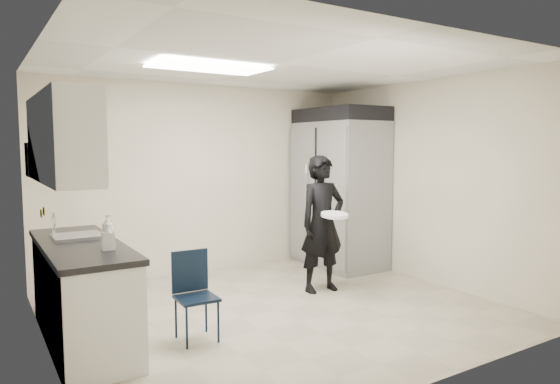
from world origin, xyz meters
TOP-DOWN VIEW (x-y plane):
  - floor at (0.00, 0.00)m, footprint 4.50×4.50m
  - ceiling at (0.00, 0.00)m, footprint 4.50×4.50m
  - back_wall at (0.00, 2.00)m, footprint 4.50×0.00m
  - left_wall at (-2.25, 0.00)m, footprint 0.00×4.00m
  - right_wall at (2.25, 0.00)m, footprint 0.00×4.00m
  - ceiling_panel at (-0.60, 0.40)m, footprint 1.20×0.60m
  - lower_counter at (-1.95, 0.20)m, footprint 0.60×1.90m
  - countertop at (-1.95, 0.20)m, footprint 0.64×1.95m
  - sink at (-1.93, 0.45)m, footprint 0.42×0.40m
  - faucet at (-2.13, 0.45)m, footprint 0.02×0.02m
  - upper_cabinets at (-2.08, 0.20)m, footprint 0.35×1.80m
  - towel_dispenser at (-2.14, 1.35)m, footprint 0.22×0.30m
  - notice_sticker_left at (-2.24, 0.10)m, footprint 0.00×0.12m
  - notice_sticker_right at (-2.24, 0.30)m, footprint 0.00×0.12m
  - commercial_fridge at (1.83, 1.27)m, footprint 0.80×1.35m
  - fridge_compressor at (1.83, 1.27)m, footprint 0.80×1.35m
  - folding_chair at (-1.07, -0.30)m, footprint 0.36×0.36m
  - man_tuxedo at (0.83, 0.35)m, footprint 0.62×0.43m
  - bucket_lid at (0.82, 0.11)m, footprint 0.33×0.33m
  - soap_bottle_a at (-1.78, -0.07)m, footprint 0.14×0.14m
  - soap_bottle_b at (-1.81, -0.25)m, footprint 0.10×0.11m

SIDE VIEW (x-z plane):
  - floor at x=0.00m, z-range 0.00..0.00m
  - folding_chair at x=-1.07m, z-range 0.00..0.78m
  - lower_counter at x=-1.95m, z-range 0.00..0.86m
  - man_tuxedo at x=0.83m, z-range 0.00..1.65m
  - sink at x=-1.93m, z-range 0.80..0.94m
  - countertop at x=-1.95m, z-range 0.86..0.91m
  - bucket_lid at x=0.82m, z-range 0.94..0.98m
  - soap_bottle_b at x=-1.81m, z-range 0.91..1.13m
  - faucet at x=-2.13m, z-range 0.90..1.14m
  - soap_bottle_a at x=-1.78m, z-range 0.91..1.18m
  - commercial_fridge at x=1.83m, z-range 0.00..2.10m
  - notice_sticker_right at x=-2.24m, z-range 1.15..1.21m
  - notice_sticker_left at x=-2.24m, z-range 1.19..1.25m
  - back_wall at x=0.00m, z-range -0.95..3.55m
  - left_wall at x=-2.25m, z-range -0.70..3.30m
  - right_wall at x=2.25m, z-range -0.70..3.30m
  - towel_dispenser at x=-2.14m, z-range 1.45..1.80m
  - upper_cabinets at x=-2.08m, z-range 1.45..2.20m
  - fridge_compressor at x=1.83m, z-range 2.10..2.30m
  - ceiling_panel at x=-0.60m, z-range 2.56..2.58m
  - ceiling at x=0.00m, z-range 2.60..2.60m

